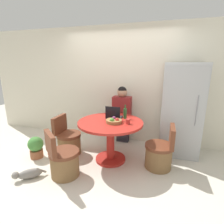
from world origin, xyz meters
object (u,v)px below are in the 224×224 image
Objects in this scene: person_seated at (122,113)px; fruit_bowl at (114,121)px; refrigerator at (181,110)px; dining_table at (110,133)px; chair_left_side at (68,141)px; bottle at (125,113)px; potted_plant at (36,147)px; chair_near_left_corner at (63,161)px; laptop at (114,116)px; cat at (28,174)px; chair_right_side at (160,154)px.

fruit_bowl is (0.05, -0.86, 0.09)m from person_seated.
refrigerator is 1.53× the size of dining_table.
chair_left_side is 1.31m from person_seated.
bottle reaches higher than potted_plant.
refrigerator is at bearing 29.29° from dining_table.
person_seated is at bearing 38.27° from potted_plant.
person_seated is 0.87m from fruit_bowl.
fruit_bowl reaches higher than chair_near_left_corner.
dining_table is 4.20× the size of laptop.
dining_table is at bearing -129.34° from bottle.
chair_near_left_corner is at bearing -130.27° from bottle.
fruit_bowl is (-1.16, -0.74, -0.09)m from refrigerator.
chair_right_side is at bearing 164.69° from cat.
person_seated reaches higher than dining_table.
chair_near_left_corner is 0.59m from cat.
potted_plant is at bearing 20.07° from laptop.
chair_near_left_corner is 1.00× the size of chair_left_side.
chair_left_side reaches higher than cat.
bottle reaches higher than chair_near_left_corner.
laptop is 0.26m from fruit_bowl.
potted_plant is (-1.45, -1.14, -0.50)m from person_seated.
chair_right_side is 0.96m from bottle.
dining_table is 0.46m from bottle.
chair_near_left_corner is 1.68m from person_seated.
bottle is (1.11, 0.25, 0.62)m from chair_left_side.
potted_plant is (-0.52, -0.33, -0.04)m from chair_left_side.
dining_table is 0.90× the size of person_seated.
dining_table is 0.83m from person_seated.
potted_plant is (-0.83, 0.36, -0.04)m from chair_near_left_corner.
chair_near_left_corner is 0.76m from chair_left_side.
person_seated reaches higher than potted_plant.
refrigerator is at bearing 174.43° from person_seated.
person_seated is (-1.21, 0.12, -0.18)m from refrigerator.
refrigerator is 1.11m from bottle.
chair_right_side is 1.91× the size of cat.
refrigerator is 1.38m from fruit_bowl.
refrigerator is at bearing 21.04° from potted_plant.
chair_left_side reaches higher than potted_plant.
laptop is 1.07× the size of bottle.
person_seated is at bearing 88.20° from dining_table.
refrigerator is 1.00m from chair_right_side.
dining_table is 0.95m from chair_left_side.
potted_plant is (-1.43, -0.52, -0.60)m from laptop.
cat is at bearing 45.47° from laptop.
chair_near_left_corner is at bearing -23.09° from potted_plant.
person_seated is 4.63× the size of fruit_bowl.
cat is 0.70m from potted_plant.
chair_right_side is 1.84× the size of potted_plant.
chair_near_left_corner is 1.07m from fruit_bowl.
chair_near_left_corner is 2.99× the size of bottle.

